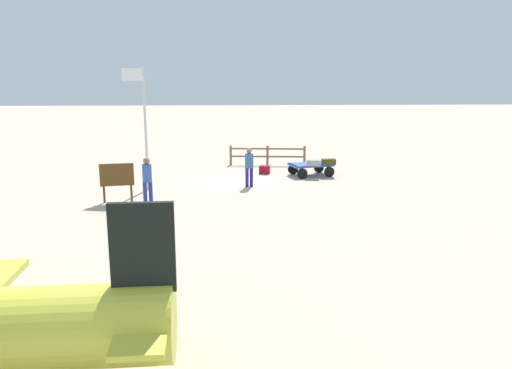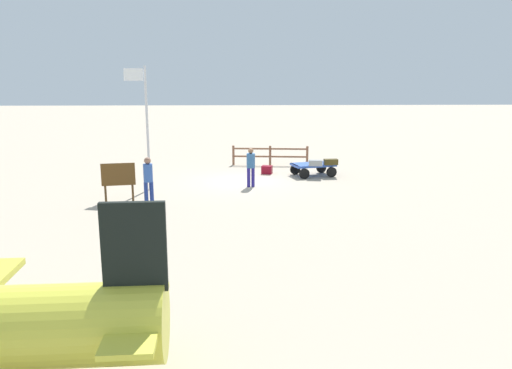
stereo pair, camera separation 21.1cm
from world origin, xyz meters
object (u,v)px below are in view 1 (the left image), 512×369
at_px(suitcase_grey, 329,162).
at_px(luggage_cart, 310,167).
at_px(suitcase_tan, 265,170).
at_px(flagpole, 143,119).
at_px(worker_trailing, 147,178).
at_px(signboard, 117,177).
at_px(worker_lead, 249,164).
at_px(suitcase_olive, 313,163).

bearing_deg(suitcase_grey, luggage_cart, -22.20).
height_order(suitcase_tan, flagpole, flagpole).
xyz_separation_m(suitcase_tan, worker_trailing, (4.50, 5.87, 0.82)).
bearing_deg(flagpole, signboard, 71.26).
xyz_separation_m(suitcase_grey, worker_lead, (3.69, 1.96, 0.25)).
bearing_deg(suitcase_tan, worker_trailing, 52.49).
height_order(suitcase_grey, worker_trailing, worker_trailing).
bearing_deg(worker_lead, signboard, 25.63).
bearing_deg(worker_trailing, worker_lead, -140.48).
xyz_separation_m(suitcase_olive, suitcase_tan, (2.13, -1.11, -0.51)).
xyz_separation_m(suitcase_tan, signboard, (5.71, 5.18, 0.74)).
bearing_deg(suitcase_grey, flagpole, 16.20).
xyz_separation_m(luggage_cart, signboard, (7.80, 4.62, 0.51)).
height_order(luggage_cart, flagpole, flagpole).
height_order(luggage_cart, worker_trailing, worker_trailing).
relative_size(suitcase_tan, worker_trailing, 0.32).
xyz_separation_m(suitcase_olive, signboard, (7.84, 4.06, 0.24)).
distance_m(suitcase_tan, flagpole, 6.51).
bearing_deg(suitcase_grey, suitcase_tan, -17.04).
xyz_separation_m(suitcase_grey, flagpole, (7.89, 2.29, 2.15)).
distance_m(flagpole, signboard, 2.86).
height_order(luggage_cart, suitcase_grey, suitcase_grey).
bearing_deg(luggage_cart, worker_trailing, 38.86).
bearing_deg(worker_lead, luggage_cart, -142.00).
height_order(worker_trailing, flagpole, flagpole).
height_order(suitcase_grey, worker_lead, worker_lead).
bearing_deg(worker_lead, suitcase_grey, -152.02).
relative_size(luggage_cart, worker_trailing, 1.22).
distance_m(suitcase_tan, worker_trailing, 7.44).
xyz_separation_m(suitcase_olive, flagpole, (7.16, 2.05, 2.16)).
relative_size(luggage_cart, worker_lead, 1.31).
xyz_separation_m(suitcase_tan, flagpole, (5.03, 3.17, 2.66)).
height_order(suitcase_grey, signboard, signboard).
bearing_deg(signboard, flagpole, -108.74).
xyz_separation_m(luggage_cart, worker_trailing, (6.59, 5.31, 0.59)).
distance_m(luggage_cart, worker_lead, 3.73).
relative_size(luggage_cart, suitcase_grey, 3.32).
distance_m(worker_lead, flagpole, 4.63).
distance_m(suitcase_grey, suitcase_olive, 0.77).
xyz_separation_m(suitcase_olive, worker_trailing, (6.63, 4.75, 0.32)).
relative_size(luggage_cart, suitcase_tan, 3.81).
bearing_deg(suitcase_olive, suitcase_grey, -161.99).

